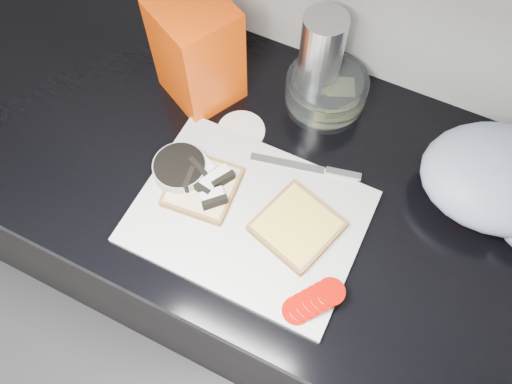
# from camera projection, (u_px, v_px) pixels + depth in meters

# --- Properties ---
(base_cabinet) EXTENTS (3.50, 0.60, 0.86)m
(base_cabinet) POSITION_uv_depth(u_px,v_px,m) (301.00, 270.00, 1.35)
(base_cabinet) COLOR black
(base_cabinet) RESTS_ON ground
(countertop) EXTENTS (3.50, 0.64, 0.04)m
(countertop) POSITION_uv_depth(u_px,v_px,m) (320.00, 195.00, 0.95)
(countertop) COLOR black
(countertop) RESTS_ON base_cabinet
(cutting_board) EXTENTS (0.40, 0.30, 0.01)m
(cutting_board) POSITION_uv_depth(u_px,v_px,m) (249.00, 216.00, 0.90)
(cutting_board) COLOR silver
(cutting_board) RESTS_ON countertop
(bread_left) EXTENTS (0.14, 0.14, 0.04)m
(bread_left) POSITION_uv_depth(u_px,v_px,m) (203.00, 185.00, 0.91)
(bread_left) COLOR beige
(bread_left) RESTS_ON cutting_board
(bread_right) EXTENTS (0.17, 0.17, 0.02)m
(bread_right) POSITION_uv_depth(u_px,v_px,m) (297.00, 226.00, 0.87)
(bread_right) COLOR beige
(bread_right) RESTS_ON cutting_board
(tomato_slices) EXTENTS (0.10, 0.11, 0.02)m
(tomato_slices) POSITION_uv_depth(u_px,v_px,m) (313.00, 301.00, 0.81)
(tomato_slices) COLOR #A80B03
(tomato_slices) RESTS_ON cutting_board
(knife) EXTENTS (0.21, 0.06, 0.01)m
(knife) POSITION_uv_depth(u_px,v_px,m) (319.00, 169.00, 0.93)
(knife) COLOR #B8B8BD
(knife) RESTS_ON cutting_board
(seed_tub) EXTENTS (0.10, 0.10, 0.05)m
(seed_tub) POSITION_uv_depth(u_px,v_px,m) (181.00, 170.00, 0.92)
(seed_tub) COLOR #A4A9A9
(seed_tub) RESTS_ON countertop
(tub_lid) EXTENTS (0.12, 0.12, 0.01)m
(tub_lid) POSITION_uv_depth(u_px,v_px,m) (241.00, 131.00, 0.99)
(tub_lid) COLOR white
(tub_lid) RESTS_ON countertop
(glass_bowl) EXTENTS (0.16, 0.16, 0.07)m
(glass_bowl) POSITION_uv_depth(u_px,v_px,m) (326.00, 91.00, 0.99)
(glass_bowl) COLOR silver
(glass_bowl) RESTS_ON countertop
(bread_bag) EXTENTS (0.18, 0.18, 0.22)m
(bread_bag) POSITION_uv_depth(u_px,v_px,m) (198.00, 53.00, 0.94)
(bread_bag) COLOR #FF4904
(bread_bag) RESTS_ON countertop
(steel_canister) EXTENTS (0.08, 0.08, 0.20)m
(steel_canister) POSITION_uv_depth(u_px,v_px,m) (320.00, 59.00, 0.95)
(steel_canister) COLOR silver
(steel_canister) RESTS_ON countertop
(grocery_bag) EXTENTS (0.34, 0.30, 0.12)m
(grocery_bag) POSITION_uv_depth(u_px,v_px,m) (506.00, 185.00, 0.87)
(grocery_bag) COLOR #99A7BD
(grocery_bag) RESTS_ON countertop
(whole_tomatoes) EXTENTS (0.06, 0.06, 0.06)m
(whole_tomatoes) POSITION_uv_depth(u_px,v_px,m) (471.00, 206.00, 0.88)
(whole_tomatoes) COLOR #A80B03
(whole_tomatoes) RESTS_ON countertop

